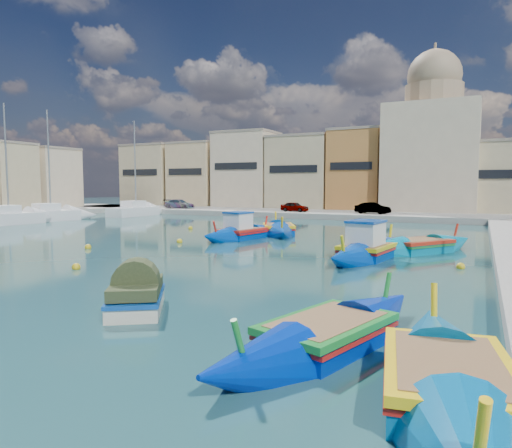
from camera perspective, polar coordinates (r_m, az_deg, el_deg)
The scene contains 16 objects.
ground at distance 23.21m, azimuth -15.65°, elevation -4.22°, with size 160.00×160.00×0.00m, color #133B39.
north_quay at distance 51.47m, azimuth 8.88°, elevation 1.20°, with size 80.00×8.00×0.60m, color gray.
north_townhouses at distance 57.05m, azimuth 17.65°, elevation 6.11°, with size 83.20×7.87×10.19m.
church_block at distance 57.46m, azimuth 21.15°, elevation 9.41°, with size 10.00×10.00×19.10m.
parked_cars at distance 52.72m, azimuth 0.74°, elevation 2.30°, with size 28.19×1.92×1.18m.
luzzu_turquoise_cabin at distance 23.34m, azimuth 13.94°, elevation -3.26°, with size 3.24×9.29×2.92m.
luzzu_blue_cabin at distance 30.74m, azimuth -1.76°, elevation -1.18°, with size 3.23×8.07×2.78m.
luzzu_cyan_mid at distance 25.98m, azimuth 19.64°, elevation -2.78°, with size 6.41×8.02×2.48m.
luzzu_green at distance 33.43m, azimuth 2.83°, elevation -0.80°, with size 5.63×8.12×2.55m.
luzzu_blue_south at distance 10.61m, azimuth 8.91°, elevation -13.76°, with size 3.96×8.02×2.26m.
luzzu_cyan_south at distance 8.71m, azimuth 22.87°, elevation -18.21°, with size 3.30×8.08×2.44m.
tender_near at distance 13.68m, azimuth -14.71°, elevation -8.84°, with size 2.69×3.01×1.31m.
yacht_north at distance 55.71m, azimuth -13.74°, elevation 1.57°, with size 2.79×8.89×11.76m.
yacht_midnorth at distance 50.48m, azimuth -22.85°, elevation 0.99°, with size 4.35×8.67×11.80m.
yacht_mid at distance 47.79m, azimuth -26.88°, elevation 0.63°, with size 3.48×9.51×11.73m.
mooring_buoys at distance 27.78m, azimuth -3.74°, elevation -2.39°, with size 20.82×21.60×0.36m.
Camera 1 is at (15.38, -17.00, 3.63)m, focal length 32.00 mm.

